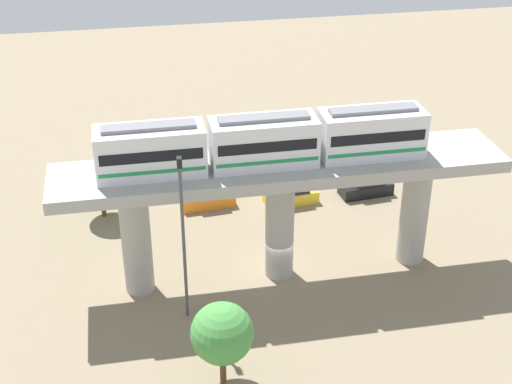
{
  "coord_description": "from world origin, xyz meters",
  "views": [
    {
      "loc": [
        40.95,
        -9.42,
        29.58
      ],
      "look_at": [
        -2.5,
        -1.11,
        5.07
      ],
      "focal_mm": 52.5,
      "sensor_mm": 36.0,
      "label": 1
    }
  ],
  "objects_px": {
    "train": "(264,142)",
    "parked_car_orange": "(208,197)",
    "parked_car_black": "(366,186)",
    "parked_car_yellow": "(291,194)",
    "signal_post": "(183,233)",
    "tree_near_viaduct": "(222,334)",
    "tree_mid_lot": "(100,180)"
  },
  "relations": [
    {
      "from": "train",
      "to": "parked_car_orange",
      "type": "relative_size",
      "value": 4.72
    },
    {
      "from": "parked_car_orange",
      "to": "parked_car_black",
      "type": "height_order",
      "value": "same"
    },
    {
      "from": "parked_car_yellow",
      "to": "signal_post",
      "type": "relative_size",
      "value": 0.4
    },
    {
      "from": "parked_car_yellow",
      "to": "tree_near_viaduct",
      "type": "distance_m",
      "value": 20.98
    },
    {
      "from": "parked_car_orange",
      "to": "tree_near_viaduct",
      "type": "bearing_deg",
      "value": -10.33
    },
    {
      "from": "train",
      "to": "parked_car_black",
      "type": "height_order",
      "value": "train"
    },
    {
      "from": "parked_car_black",
      "to": "tree_mid_lot",
      "type": "height_order",
      "value": "tree_mid_lot"
    },
    {
      "from": "tree_near_viaduct",
      "to": "train",
      "type": "bearing_deg",
      "value": 156.64
    },
    {
      "from": "parked_car_black",
      "to": "tree_mid_lot",
      "type": "relative_size",
      "value": 0.89
    },
    {
      "from": "train",
      "to": "tree_near_viaduct",
      "type": "distance_m",
      "value": 12.44
    },
    {
      "from": "tree_mid_lot",
      "to": "signal_post",
      "type": "xyz_separation_m",
      "value": [
        13.4,
        5.0,
        2.96
      ]
    },
    {
      "from": "parked_car_yellow",
      "to": "tree_mid_lot",
      "type": "distance_m",
      "value": 14.85
    },
    {
      "from": "parked_car_yellow",
      "to": "tree_mid_lot",
      "type": "relative_size",
      "value": 0.9
    },
    {
      "from": "tree_near_viaduct",
      "to": "parked_car_orange",
      "type": "bearing_deg",
      "value": 174.84
    },
    {
      "from": "parked_car_yellow",
      "to": "tree_near_viaduct",
      "type": "height_order",
      "value": "tree_near_viaduct"
    },
    {
      "from": "parked_car_black",
      "to": "tree_near_viaduct",
      "type": "distance_m",
      "value": 24.28
    },
    {
      "from": "tree_mid_lot",
      "to": "train",
      "type": "bearing_deg",
      "value": 46.41
    },
    {
      "from": "tree_near_viaduct",
      "to": "tree_mid_lot",
      "type": "relative_size",
      "value": 1.06
    },
    {
      "from": "parked_car_black",
      "to": "tree_near_viaduct",
      "type": "xyz_separation_m",
      "value": [
        19.21,
        -14.61,
        2.7
      ]
    },
    {
      "from": "parked_car_black",
      "to": "tree_near_viaduct",
      "type": "bearing_deg",
      "value": -42.96
    },
    {
      "from": "train",
      "to": "signal_post",
      "type": "height_order",
      "value": "train"
    },
    {
      "from": "tree_near_viaduct",
      "to": "parked_car_yellow",
      "type": "bearing_deg",
      "value": 156.37
    },
    {
      "from": "tree_near_viaduct",
      "to": "parked_car_black",
      "type": "bearing_deg",
      "value": 142.74
    },
    {
      "from": "train",
      "to": "parked_car_black",
      "type": "bearing_deg",
      "value": 132.35
    },
    {
      "from": "tree_near_viaduct",
      "to": "tree_mid_lot",
      "type": "height_order",
      "value": "tree_near_viaduct"
    },
    {
      "from": "parked_car_yellow",
      "to": "tree_mid_lot",
      "type": "bearing_deg",
      "value": -99.05
    },
    {
      "from": "parked_car_yellow",
      "to": "parked_car_orange",
      "type": "bearing_deg",
      "value": -102.9
    },
    {
      "from": "parked_car_black",
      "to": "signal_post",
      "type": "xyz_separation_m",
      "value": [
        12.89,
        -15.92,
        5.31
      ]
    },
    {
      "from": "parked_car_orange",
      "to": "parked_car_yellow",
      "type": "xyz_separation_m",
      "value": [
        0.73,
        6.55,
        0.0
      ]
    },
    {
      "from": "train",
      "to": "parked_car_black",
      "type": "distance_m",
      "value": 16.85
    },
    {
      "from": "parked_car_black",
      "to": "signal_post",
      "type": "relative_size",
      "value": 0.39
    },
    {
      "from": "parked_car_orange",
      "to": "tree_mid_lot",
      "type": "distance_m",
      "value": 8.43
    }
  ]
}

